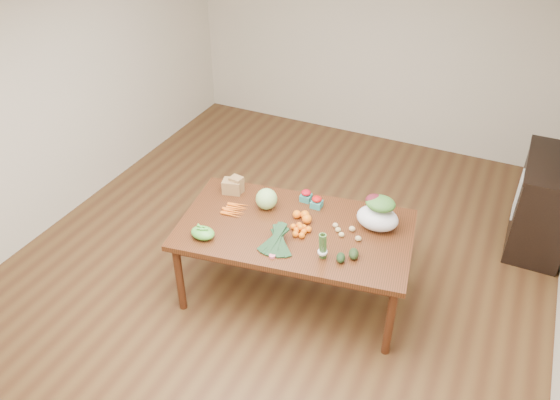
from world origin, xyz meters
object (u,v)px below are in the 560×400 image
at_px(cabinet, 544,204).
at_px(cabbage, 266,199).
at_px(kale_bunch, 276,242).
at_px(dining_table, 294,261).
at_px(paper_bag, 232,185).
at_px(asparagus_bundle, 323,246).
at_px(mandarin_cluster, 300,228).
at_px(salad_bag, 378,214).

distance_m(cabinet, cabbage, 2.81).
height_order(cabbage, kale_bunch, cabbage).
bearing_deg(dining_table, paper_bag, 152.93).
bearing_deg(kale_bunch, cabinet, 37.49).
bearing_deg(cabbage, asparagus_bundle, -31.53).
height_order(paper_bag, kale_bunch, same).
height_order(dining_table, mandarin_cluster, mandarin_cluster).
xyz_separation_m(dining_table, paper_bag, (-0.74, 0.25, 0.45)).
bearing_deg(asparagus_bundle, cabinet, 42.76).
relative_size(cabbage, asparagus_bundle, 0.77).
bearing_deg(kale_bunch, asparagus_bundle, -0.29).
bearing_deg(paper_bag, mandarin_cluster, -19.60).
bearing_deg(cabbage, mandarin_cluster, -25.88).
relative_size(paper_bag, salad_bag, 0.63).
xyz_separation_m(cabbage, salad_bag, (0.97, 0.13, 0.04)).
distance_m(dining_table, asparagus_bundle, 0.67).
bearing_deg(paper_bag, dining_table, -18.23).
distance_m(kale_bunch, asparagus_bundle, 0.39).
bearing_deg(mandarin_cluster, kale_bunch, -108.17).
xyz_separation_m(mandarin_cluster, kale_bunch, (-0.09, -0.29, 0.04)).
bearing_deg(salad_bag, dining_table, -155.06).
height_order(cabinet, asparagus_bundle, asparagus_bundle).
height_order(cabbage, asparagus_bundle, asparagus_bundle).
xyz_separation_m(cabinet, mandarin_cluster, (-1.88, -1.78, 0.32)).
bearing_deg(cabinet, cabbage, -145.45).
distance_m(paper_bag, salad_bag, 1.37).
xyz_separation_m(cabinet, paper_bag, (-2.69, -1.49, 0.36)).
bearing_deg(mandarin_cluster, cabbage, 154.12).
xyz_separation_m(cabbage, mandarin_cluster, (0.41, -0.20, -0.05)).
bearing_deg(salad_bag, mandarin_cluster, -149.01).
bearing_deg(cabinet, dining_table, -138.26).
height_order(paper_bag, cabbage, cabbage).
xyz_separation_m(mandarin_cluster, salad_bag, (0.56, 0.34, 0.09)).
relative_size(dining_table, asparagus_bundle, 7.85).
xyz_separation_m(paper_bag, mandarin_cluster, (0.81, -0.29, -0.04)).
bearing_deg(paper_bag, kale_bunch, -38.65).
height_order(cabbage, mandarin_cluster, cabbage).
xyz_separation_m(cabinet, cabbage, (-2.29, -1.58, 0.38)).
relative_size(cabbage, salad_bag, 0.54).
bearing_deg(kale_bunch, dining_table, 76.69).
relative_size(cabinet, cabbage, 5.32).
bearing_deg(asparagus_bundle, paper_bag, 145.91).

